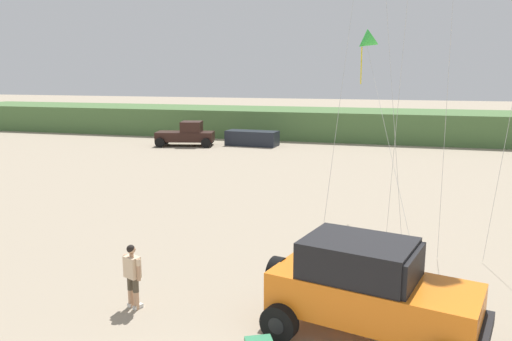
% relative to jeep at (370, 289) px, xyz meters
% --- Properties ---
extents(dune_ridge, '(90.00, 7.77, 2.51)m').
position_rel_jeep_xyz_m(dune_ridge, '(0.34, 35.91, 0.06)').
color(dune_ridge, '#4C703D').
rests_on(dune_ridge, ground_plane).
extents(jeep, '(5.02, 3.35, 2.26)m').
position_rel_jeep_xyz_m(jeep, '(0.00, 0.00, 0.00)').
color(jeep, orange).
rests_on(jeep, ground_plane).
extents(person_watching, '(0.58, 0.42, 1.67)m').
position_rel_jeep_xyz_m(person_watching, '(-5.77, -0.02, -0.26)').
color(person_watching, tan).
rests_on(person_watching, ground_plane).
extents(distant_pickup, '(4.91, 3.28, 1.98)m').
position_rel_jeep_xyz_m(distant_pickup, '(-16.07, 27.16, -0.26)').
color(distant_pickup, black).
rests_on(distant_pickup, ground_plane).
extents(distant_sedan, '(4.30, 1.95, 1.20)m').
position_rel_jeep_xyz_m(distant_sedan, '(-11.00, 28.74, -0.60)').
color(distant_sedan, '#1E232D').
rests_on(distant_sedan, ground_plane).
extents(kite_white_parafoil, '(2.65, 5.50, 7.57)m').
position_rel_jeep_xyz_m(kite_white_parafoil, '(-1.04, 11.32, 5.88)').
color(kite_white_parafoil, green).
rests_on(kite_white_parafoil, ground_plane).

